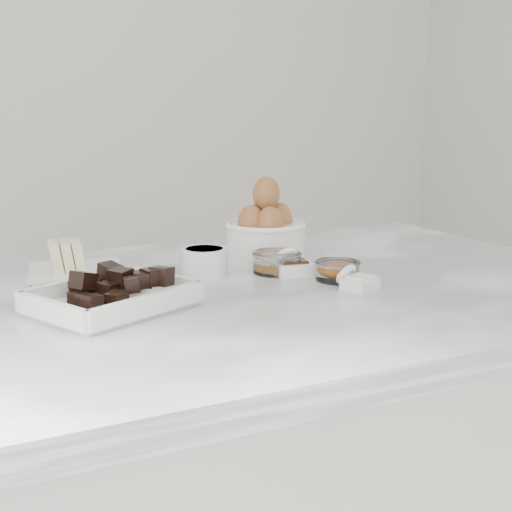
{
  "coord_description": "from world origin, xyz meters",
  "views": [
    {
      "loc": [
        -0.5,
        -0.99,
        1.22
      ],
      "look_at": [
        0.02,
        0.03,
        0.98
      ],
      "focal_mm": 50.0,
      "sensor_mm": 36.0,
      "label": 1
    }
  ],
  "objects_px": {
    "chocolate_dish": "(112,293)",
    "vanilla_spoon": "(292,265)",
    "butter_plate": "(74,266)",
    "salt_spoon": "(357,281)",
    "sugar_ramekin": "(205,260)",
    "honey_bowl": "(277,262)",
    "zest_bowl": "(337,270)",
    "egg_bowl": "(266,229)"
  },
  "relations": [
    {
      "from": "butter_plate",
      "to": "zest_bowl",
      "type": "xyz_separation_m",
      "value": [
        0.38,
        -0.22,
        -0.0
      ]
    },
    {
      "from": "sugar_ramekin",
      "to": "vanilla_spoon",
      "type": "bearing_deg",
      "value": -23.24
    },
    {
      "from": "chocolate_dish",
      "to": "vanilla_spoon",
      "type": "height_order",
      "value": "chocolate_dish"
    },
    {
      "from": "sugar_ramekin",
      "to": "vanilla_spoon",
      "type": "height_order",
      "value": "same"
    },
    {
      "from": "egg_bowl",
      "to": "honey_bowl",
      "type": "xyz_separation_m",
      "value": [
        -0.05,
        -0.15,
        -0.03
      ]
    },
    {
      "from": "sugar_ramekin",
      "to": "salt_spoon",
      "type": "height_order",
      "value": "sugar_ramekin"
    },
    {
      "from": "sugar_ramekin",
      "to": "honey_bowl",
      "type": "relative_size",
      "value": 0.91
    },
    {
      "from": "vanilla_spoon",
      "to": "salt_spoon",
      "type": "height_order",
      "value": "vanilla_spoon"
    },
    {
      "from": "butter_plate",
      "to": "sugar_ramekin",
      "type": "relative_size",
      "value": 2.3
    },
    {
      "from": "zest_bowl",
      "to": "salt_spoon",
      "type": "relative_size",
      "value": 1.0
    },
    {
      "from": "honey_bowl",
      "to": "butter_plate",
      "type": "bearing_deg",
      "value": 159.02
    },
    {
      "from": "egg_bowl",
      "to": "zest_bowl",
      "type": "xyz_separation_m",
      "value": [
        0.01,
        -0.24,
        -0.03
      ]
    },
    {
      "from": "honey_bowl",
      "to": "zest_bowl",
      "type": "xyz_separation_m",
      "value": [
        0.06,
        -0.09,
        -0.0
      ]
    },
    {
      "from": "sugar_ramekin",
      "to": "zest_bowl",
      "type": "xyz_separation_m",
      "value": [
        0.18,
        -0.13,
        -0.01
      ]
    },
    {
      "from": "butter_plate",
      "to": "salt_spoon",
      "type": "bearing_deg",
      "value": -36.48
    },
    {
      "from": "chocolate_dish",
      "to": "egg_bowl",
      "type": "bearing_deg",
      "value": 33.0
    },
    {
      "from": "chocolate_dish",
      "to": "salt_spoon",
      "type": "height_order",
      "value": "chocolate_dish"
    },
    {
      "from": "salt_spoon",
      "to": "egg_bowl",
      "type": "bearing_deg",
      "value": 90.7
    },
    {
      "from": "sugar_ramekin",
      "to": "egg_bowl",
      "type": "distance_m",
      "value": 0.2
    },
    {
      "from": "honey_bowl",
      "to": "salt_spoon",
      "type": "distance_m",
      "value": 0.17
    },
    {
      "from": "sugar_ramekin",
      "to": "honey_bowl",
      "type": "bearing_deg",
      "value": -17.72
    },
    {
      "from": "butter_plate",
      "to": "vanilla_spoon",
      "type": "height_order",
      "value": "butter_plate"
    },
    {
      "from": "butter_plate",
      "to": "salt_spoon",
      "type": "height_order",
      "value": "butter_plate"
    },
    {
      "from": "chocolate_dish",
      "to": "vanilla_spoon",
      "type": "bearing_deg",
      "value": 12.36
    },
    {
      "from": "chocolate_dish",
      "to": "egg_bowl",
      "type": "height_order",
      "value": "egg_bowl"
    },
    {
      "from": "sugar_ramekin",
      "to": "salt_spoon",
      "type": "bearing_deg",
      "value": -47.79
    },
    {
      "from": "butter_plate",
      "to": "egg_bowl",
      "type": "height_order",
      "value": "egg_bowl"
    },
    {
      "from": "zest_bowl",
      "to": "butter_plate",
      "type": "bearing_deg",
      "value": 150.6
    },
    {
      "from": "honey_bowl",
      "to": "zest_bowl",
      "type": "distance_m",
      "value": 0.11
    },
    {
      "from": "zest_bowl",
      "to": "vanilla_spoon",
      "type": "height_order",
      "value": "vanilla_spoon"
    },
    {
      "from": "egg_bowl",
      "to": "vanilla_spoon",
      "type": "relative_size",
      "value": 1.93
    },
    {
      "from": "chocolate_dish",
      "to": "butter_plate",
      "type": "height_order",
      "value": "butter_plate"
    },
    {
      "from": "butter_plate",
      "to": "zest_bowl",
      "type": "relative_size",
      "value": 2.36
    },
    {
      "from": "egg_bowl",
      "to": "zest_bowl",
      "type": "distance_m",
      "value": 0.24
    },
    {
      "from": "butter_plate",
      "to": "salt_spoon",
      "type": "xyz_separation_m",
      "value": [
        0.38,
        -0.28,
        -0.01
      ]
    },
    {
      "from": "vanilla_spoon",
      "to": "salt_spoon",
      "type": "relative_size",
      "value": 1.07
    },
    {
      "from": "chocolate_dish",
      "to": "egg_bowl",
      "type": "relative_size",
      "value": 1.66
    },
    {
      "from": "salt_spoon",
      "to": "chocolate_dish",
      "type": "bearing_deg",
      "value": 170.39
    },
    {
      "from": "butter_plate",
      "to": "vanilla_spoon",
      "type": "relative_size",
      "value": 2.2
    },
    {
      "from": "egg_bowl",
      "to": "sugar_ramekin",
      "type": "bearing_deg",
      "value": -148.01
    },
    {
      "from": "chocolate_dish",
      "to": "vanilla_spoon",
      "type": "xyz_separation_m",
      "value": [
        0.33,
        0.07,
        -0.01
      ]
    },
    {
      "from": "vanilla_spoon",
      "to": "honey_bowl",
      "type": "bearing_deg",
      "value": 130.9
    }
  ]
}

